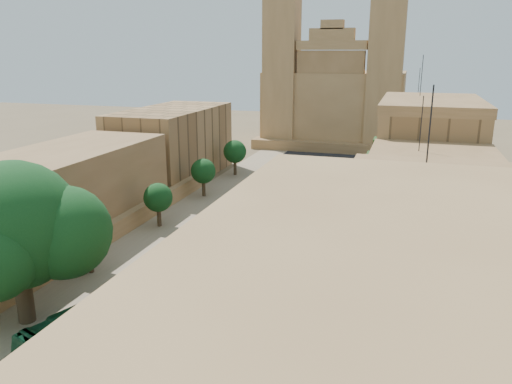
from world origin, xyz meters
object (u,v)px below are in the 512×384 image
Objects in this scene: street_tree_a at (88,233)px; street_tree_b at (158,198)px; bus_green_north at (86,326)px; bus_cream_east at (293,221)px; car_blue_a at (197,272)px; car_cream at (287,215)px; olive_pickup at (307,248)px; car_dkblue at (293,176)px; street_tree_c at (203,171)px; street_tree_d at (235,152)px; red_truck at (151,298)px; church at (335,96)px; pedestrian_a at (330,358)px; bus_red_east at (262,264)px; car_white_b at (305,181)px; car_blue_b at (310,162)px; pedestrian_c at (338,282)px; car_white_a at (238,217)px; ficus_tree at (17,230)px.

street_tree_b is at bearing 90.00° from street_tree_a.
bus_cream_east reaches higher than bus_green_north.
car_blue_a reaches higher than car_cream.
car_blue_a is 16.69m from car_cream.
olive_pickup is 1.38× the size of car_dkblue.
street_tree_b is 14.16m from bus_cream_east.
car_blue_a reaches higher than car_dkblue.
bus_cream_east is (14.00, -10.59, -1.72)m from street_tree_c.
street_tree_d is (0.00, 12.00, 0.27)m from street_tree_c.
red_truck is at bearing -78.31° from street_tree_d.
olive_pickup is at bearing -83.67° from church.
street_tree_b reaches higher than pedestrian_a.
bus_red_east is 15.23m from car_cream.
car_dkblue is (2.96, 44.43, -0.63)m from bus_green_north.
car_cream is at bearing 113.38° from olive_pickup.
bus_red_east is (14.00, -21.55, -1.73)m from street_tree_c.
pedestrian_a is (9.74, -40.76, 0.37)m from car_white_b.
car_blue_b is at bearing -78.91° from car_white_b.
pedestrian_c is at bearing -161.34° from bus_red_east.
pedestrian_a is at bearing -55.99° from car_white_a.
church is 10.91× the size of car_white_b.
ficus_tree is 23.23m from olive_pickup.
street_tree_a reaches higher than car_white_b.
street_tree_c is at bearing -36.16° from bus_red_east.
car_dkblue is (-5.04, 32.88, -0.93)m from bus_red_east.
pedestrian_a is 1.03× the size of pedestrian_c.
car_white_b is (11.26, 9.11, -2.66)m from street_tree_c.
ficus_tree is 7.69m from bus_green_north.
car_white_a is 26.78m from pedestrian_a.
car_dkblue is (8.36, 43.32, -5.99)m from ficus_tree.
ficus_tree reaches higher than street_tree_c.
car_white_b is (5.26, 42.21, -0.63)m from bus_green_north.
olive_pickup is (16.50, -28.00, -2.51)m from street_tree_d.
street_tree_a is 1.32× the size of car_white_a.
street_tree_a reaches higher than bus_red_east.
bus_cream_east is at bearing -85.70° from church.
car_dkblue is 2.07× the size of pedestrian_a.
bus_red_east reaches higher than olive_pickup.
street_tree_b is 1.22× the size of car_blue_b.
bus_cream_east is 22.51m from car_dkblue.
bus_red_east is at bearing 9.91° from street_tree_a.
car_white_a is at bearing 92.83° from red_truck.
street_tree_a is 18.51m from olive_pickup.
street_tree_b is 0.54× the size of bus_green_north.
pedestrian_c is (8.83, -30.89, 0.34)m from car_white_b.
car_blue_a is 2.22× the size of pedestrian_a.
car_blue_a is 14.92m from pedestrian_a.
bus_cream_east is at bearing 73.89° from red_truck.
street_tree_a is 12.01m from street_tree_b.
bus_cream_east is 13.21m from car_blue_a.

